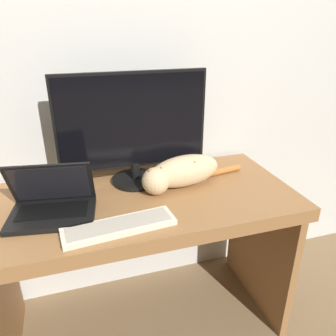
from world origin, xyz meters
TOP-DOWN VIEW (x-y plane):
  - wall_back at (0.00, 0.68)m, footprint 6.40×0.06m
  - desk at (0.00, 0.31)m, footprint 1.32×0.62m
  - monitor at (0.01, 0.46)m, footprint 0.65×0.21m
  - laptop at (-0.35, 0.27)m, footprint 0.34×0.26m
  - external_keyboard at (-0.13, 0.10)m, footprint 0.41×0.15m
  - cat at (0.19, 0.35)m, footprint 0.52×0.19m

SIDE VIEW (x-z plane):
  - desk at x=0.00m, z-range 0.21..0.94m
  - external_keyboard at x=-0.13m, z-range 0.74..0.76m
  - laptop at x=-0.35m, z-range 0.67..0.89m
  - cat at x=0.19m, z-range 0.74..0.88m
  - monitor at x=0.01m, z-range 0.74..1.24m
  - wall_back at x=0.00m, z-range 0.00..2.60m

